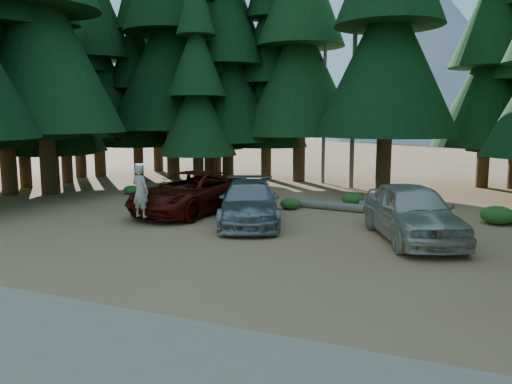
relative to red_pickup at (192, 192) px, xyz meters
The scene contains 21 objects.
ground 6.18m from the red_pickup, 52.78° to the right, with size 160.00×160.00×0.00m, color #A77047.
gravel_strip 11.99m from the red_pickup, 71.97° to the right, with size 26.00×3.50×0.01m, color tan.
forest_belt_north 10.81m from the red_pickup, 69.91° to the left, with size 36.00×7.00×22.00m, color black, non-canonical shape.
snag_front 11.82m from the red_pickup, 64.93° to the left, with size 0.24×0.24×12.00m, color #686353.
snag_back 12.14m from the red_pickup, 77.32° to the left, with size 0.20×0.20×10.00m, color #686353.
mountain_peak 84.21m from the red_pickup, 89.23° to the left, with size 48.00×50.00×28.00m.
red_pickup is the anchor object (origin of this frame).
silver_minivan_center 3.17m from the red_pickup, 18.95° to the right, with size 2.14×5.27×1.53m, color #93959A.
silver_minivan_right 8.84m from the red_pickup, ahead, with size 2.13×5.28×1.80m, color beige.
frisbee_player 3.03m from the red_pickup, 96.96° to the right, with size 0.74×0.54×1.89m.
log_left 3.52m from the red_pickup, 113.65° to the left, with size 0.28×0.28×3.91m, color #686353.
log_mid 8.02m from the red_pickup, 21.02° to the left, with size 0.28×0.28×3.40m, color #686353.
log_right 6.56m from the red_pickup, 23.37° to the left, with size 0.35×0.35×5.41m, color #686353.
shrub_far_left 1.99m from the red_pickup, 116.69° to the left, with size 1.06×1.06×0.58m, color #1C5D1E.
shrub_left 4.79m from the red_pickup, 111.23° to the left, with size 1.05×1.05×0.58m, color #1C5D1E.
shrub_center_left 2.20m from the red_pickup, 104.73° to the left, with size 1.11×1.11×0.61m, color #1C5D1E.
shrub_center_right 4.18m from the red_pickup, 32.96° to the left, with size 0.87×0.87×0.48m, color #1C5D1E.
shrub_right 7.14m from the red_pickup, 36.84° to the left, with size 0.98×0.98×0.54m, color #1C5D1E.
shrub_far_right 11.63m from the red_pickup, 11.34° to the left, with size 1.19×1.19×0.66m, color #1C5D1E.
shrub_edge_west 6.18m from the red_pickup, 149.49° to the left, with size 0.80×0.80×0.44m, color #1C5D1E.
shrub_edge_east 12.22m from the red_pickup, 12.85° to the left, with size 0.81×0.81×0.45m, color #1C5D1E.
Camera 1 is at (6.41, -12.63, 3.83)m, focal length 35.00 mm.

